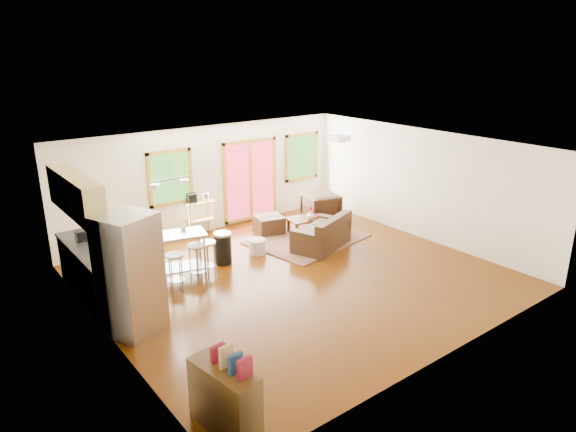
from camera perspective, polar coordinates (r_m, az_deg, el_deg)
floor at (r=10.34m, az=1.02°, el=-6.79°), size 7.50×7.00×0.02m
ceiling at (r=9.53m, az=1.11°, el=7.62°), size 7.50×7.00×0.02m
back_wall at (r=12.68m, az=-8.89°, el=4.07°), size 7.50×0.02×2.60m
left_wall at (r=8.21m, az=-20.03°, el=-4.91°), size 0.02×7.00×2.60m
right_wall at (r=12.46m, az=14.75°, el=3.42°), size 0.02×7.00×2.60m
front_wall at (r=7.63m, az=17.82°, el=-6.47°), size 7.50×0.02×2.60m
window_left at (r=12.16m, az=-12.95°, el=4.17°), size 1.10×0.05×1.30m
french_doors at (r=13.28m, az=-4.20°, el=4.00°), size 1.60×0.05×2.10m
window_right at (r=14.17m, az=1.54°, el=6.62°), size 1.10×0.05×1.30m
rug at (r=12.23m, az=2.15°, el=-2.59°), size 2.84×2.37×0.03m
loveseat at (r=11.67m, az=3.90°, el=-2.16°), size 1.63×1.27×0.77m
coffee_table at (r=12.61m, az=2.11°, el=-0.42°), size 1.03×0.71×0.38m
armchair at (r=13.35m, az=3.63°, el=1.07°), size 0.98×0.94×0.85m
ottoman at (r=12.63m, az=-2.13°, el=-0.93°), size 0.77×0.77×0.43m
pouf at (r=11.39m, az=-3.43°, el=-3.40°), size 0.47×0.47×0.33m
vase at (r=12.41m, az=2.48°, el=0.20°), size 0.22×0.23×0.32m
book at (r=12.53m, az=2.80°, el=0.54°), size 0.22×0.10×0.31m
cabinets at (r=9.94m, az=-21.39°, el=-3.33°), size 0.64×2.24×2.30m
refrigerator at (r=8.45m, az=-17.11°, el=-6.22°), size 1.03×1.01×1.98m
island at (r=10.18m, az=-13.31°, el=-3.66°), size 1.61×0.97×0.95m
cup at (r=10.31m, az=-11.58°, el=-1.13°), size 0.15×0.13×0.12m
bar_stool_a at (r=9.77m, az=-12.43°, el=-5.21°), size 0.42×0.42×0.74m
bar_stool_b at (r=10.03m, az=-10.08°, el=-4.23°), size 0.44×0.44×0.78m
bar_stool_c at (r=10.29m, az=-8.96°, el=-3.82°), size 0.42×0.42×0.73m
trash_can at (r=10.90m, az=-7.25°, el=-3.54°), size 0.41×0.41×0.69m
kitchen_cart at (r=12.53m, az=-9.96°, el=1.10°), size 0.75×0.54×1.06m
bookshelf at (r=6.47m, az=-7.02°, el=-19.40°), size 0.51×1.00×1.13m
ceiling_flush at (r=11.02m, az=5.72°, el=8.58°), size 0.35×0.35×0.12m
pendant_light at (r=9.97m, az=-12.99°, el=3.43°), size 0.80×0.18×0.79m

